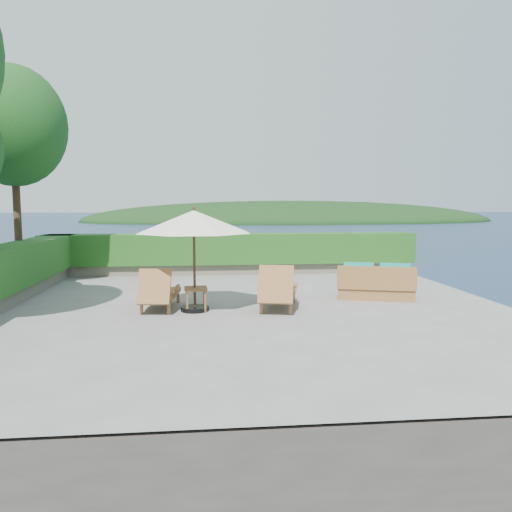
{
  "coord_description": "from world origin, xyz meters",
  "views": [
    {
      "loc": [
        -0.91,
        -11.02,
        2.35
      ],
      "look_at": [
        0.3,
        0.8,
        1.1
      ],
      "focal_mm": 35.0,
      "sensor_mm": 36.0,
      "label": 1
    }
  ],
  "objects": [
    {
      "name": "offshore_island",
      "position": [
        25.0,
        140.0,
        -3.0
      ],
      "size": [
        126.0,
        57.6,
        12.6
      ],
      "primitive_type": "ellipsoid",
      "color": "black",
      "rests_on": "ocean"
    },
    {
      "name": "lounge_right",
      "position": [
        0.69,
        -0.18,
        0.44
      ],
      "size": [
        1.13,
        1.93,
        1.05
      ],
      "rotation": [
        0.0,
        0.0,
        -0.22
      ],
      "color": "#915C34",
      "rests_on": "ground"
    },
    {
      "name": "patio_umbrella",
      "position": [
        -1.15,
        -0.16,
        1.94
      ],
      "size": [
        3.37,
        3.37,
        2.3
      ],
      "rotation": [
        0.0,
        0.0,
        0.4
      ],
      "color": "black",
      "rests_on": "ground"
    },
    {
      "name": "tree_far",
      "position": [
        -6.0,
        3.2,
        4.4
      ],
      "size": [
        2.8,
        2.8,
        6.03
      ],
      "color": "#49301C",
      "rests_on": "ground"
    },
    {
      "name": "ocean",
      "position": [
        0.0,
        0.0,
        -3.0
      ],
      "size": [
        600.0,
        600.0,
        0.0
      ],
      "primitive_type": "plane",
      "color": "#14213E",
      "rests_on": "ground"
    },
    {
      "name": "foundation",
      "position": [
        0.0,
        0.0,
        -1.55
      ],
      "size": [
        12.0,
        12.0,
        3.0
      ],
      "primitive_type": "cube",
      "color": "#504840",
      "rests_on": "ocean"
    },
    {
      "name": "lounge_left",
      "position": [
        -1.94,
        0.05,
        0.41
      ],
      "size": [
        0.86,
        1.74,
        0.97
      ],
      "rotation": [
        0.0,
        0.0,
        -0.1
      ],
      "color": "#915C34",
      "rests_on": "ground"
    },
    {
      "name": "hedge_far",
      "position": [
        0.0,
        5.6,
        0.85
      ],
      "size": [
        12.4,
        0.9,
        1.0
      ],
      "primitive_type": "cube",
      "color": "#1F4614",
      "rests_on": "planter_wall_far"
    },
    {
      "name": "side_table",
      "position": [
        -1.13,
        -0.18,
        0.43
      ],
      "size": [
        0.52,
        0.52,
        0.53
      ],
      "rotation": [
        0.0,
        0.0,
        0.05
      ],
      "color": "brown",
      "rests_on": "ground"
    },
    {
      "name": "planter_wall_far",
      "position": [
        0.0,
        5.6,
        0.18
      ],
      "size": [
        12.0,
        0.6,
        0.36
      ],
      "primitive_type": "cube",
      "color": "gray",
      "rests_on": "ground"
    },
    {
      "name": "wicker_loveseat",
      "position": [
        3.3,
        0.86,
        0.36
      ],
      "size": [
        2.06,
        1.44,
        0.92
      ],
      "rotation": [
        0.0,
        0.0,
        -0.28
      ],
      "color": "#915C34",
      "rests_on": "ground"
    },
    {
      "name": "ground",
      "position": [
        0.0,
        0.0,
        0.0
      ],
      "size": [
        12.0,
        12.0,
        0.0
      ],
      "primitive_type": "plane",
      "color": "gray",
      "rests_on": "ground"
    }
  ]
}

